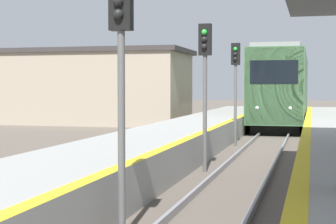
{
  "coord_description": "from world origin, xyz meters",
  "views": [
    {
      "loc": [
        1.83,
        -2.22,
        2.48
      ],
      "look_at": [
        -2.59,
        14.93,
        1.67
      ],
      "focal_mm": 60.0,
      "sensor_mm": 36.0,
      "label": 1
    }
  ],
  "objects_px": {
    "train": "(283,88)",
    "signal_far": "(236,74)",
    "signal_near": "(121,54)",
    "signal_mid": "(205,68)"
  },
  "relations": [
    {
      "from": "signal_near",
      "to": "signal_mid",
      "type": "distance_m",
      "value": 7.37
    },
    {
      "from": "signal_near",
      "to": "train",
      "type": "bearing_deg",
      "value": 87.62
    },
    {
      "from": "train",
      "to": "signal_far",
      "type": "bearing_deg",
      "value": -95.73
    },
    {
      "from": "train",
      "to": "signal_far",
      "type": "distance_m",
      "value": 12.76
    },
    {
      "from": "signal_mid",
      "to": "signal_far",
      "type": "xyz_separation_m",
      "value": [
        -0.1,
        7.37,
        0.0
      ]
    },
    {
      "from": "train",
      "to": "signal_near",
      "type": "xyz_separation_m",
      "value": [
        -1.14,
        -27.42,
        0.62
      ]
    },
    {
      "from": "train",
      "to": "signal_near",
      "type": "bearing_deg",
      "value": -92.38
    },
    {
      "from": "train",
      "to": "signal_mid",
      "type": "relative_size",
      "value": 3.93
    },
    {
      "from": "signal_mid",
      "to": "signal_far",
      "type": "relative_size",
      "value": 1.0
    },
    {
      "from": "signal_near",
      "to": "signal_far",
      "type": "xyz_separation_m",
      "value": [
        -0.13,
        14.74,
        0.0
      ]
    }
  ]
}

